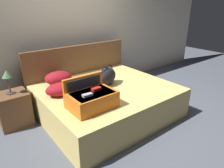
# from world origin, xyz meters

# --- Properties ---
(ground_plane) EXTENTS (12.00, 12.00, 0.00)m
(ground_plane) POSITION_xyz_m (0.00, 0.00, 0.00)
(ground_plane) COLOR #4C515B
(back_wall) EXTENTS (8.00, 0.10, 2.60)m
(back_wall) POSITION_xyz_m (0.00, 1.65, 1.30)
(back_wall) COLOR beige
(back_wall) RESTS_ON ground
(bed) EXTENTS (2.01, 1.73, 0.48)m
(bed) POSITION_xyz_m (0.00, 0.40, 0.24)
(bed) COLOR tan
(bed) RESTS_ON ground
(headboard) EXTENTS (2.05, 0.08, 1.01)m
(headboard) POSITION_xyz_m (0.00, 1.31, 0.51)
(headboard) COLOR brown
(headboard) RESTS_ON ground
(hard_case_large) EXTENTS (0.59, 0.43, 0.38)m
(hard_case_large) POSITION_xyz_m (-0.54, 0.00, 0.61)
(hard_case_large) COLOR #D16619
(hard_case_large) RESTS_ON bed
(duffel_bag) EXTENTS (0.46, 0.34, 0.33)m
(duffel_bag) POSITION_xyz_m (0.06, 0.49, 0.63)
(duffel_bag) COLOR black
(duffel_bag) RESTS_ON bed
(pillow_near_headboard) EXTENTS (0.48, 0.34, 0.19)m
(pillow_near_headboard) POSITION_xyz_m (-0.69, 0.58, 0.58)
(pillow_near_headboard) COLOR maroon
(pillow_near_headboard) RESTS_ON bed
(pillow_center_head) EXTENTS (0.48, 0.38, 0.22)m
(pillow_center_head) POSITION_xyz_m (-0.54, 1.01, 0.59)
(pillow_center_head) COLOR maroon
(pillow_center_head) RESTS_ON bed
(nightstand) EXTENTS (0.44, 0.40, 0.52)m
(nightstand) POSITION_xyz_m (-1.28, 1.02, 0.26)
(nightstand) COLOR brown
(nightstand) RESTS_ON ground
(table_lamp) EXTENTS (0.14, 0.14, 0.35)m
(table_lamp) POSITION_xyz_m (-1.28, 1.02, 0.78)
(table_lamp) COLOR #3F3833
(table_lamp) RESTS_ON nightstand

